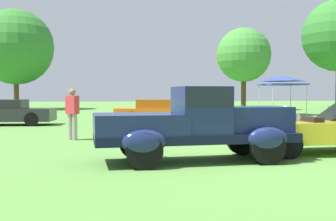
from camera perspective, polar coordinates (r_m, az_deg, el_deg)
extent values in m
plane|color=#568C3D|center=(9.52, 7.30, -6.96)|extent=(120.00, 120.00, 0.00)
cube|color=black|center=(9.29, 3.82, -3.70)|extent=(4.61, 1.72, 0.20)
cube|color=navy|center=(9.71, 11.54, -1.22)|extent=(1.74, 1.19, 0.60)
ellipsoid|color=silver|center=(10.09, 16.02, -1.24)|extent=(0.19, 0.53, 0.68)
cube|color=navy|center=(9.28, 4.56, 0.14)|extent=(1.16, 1.44, 1.04)
cube|color=black|center=(9.27, 4.57, 1.99)|extent=(1.07, 1.47, 0.40)
cube|color=navy|center=(8.99, -4.05, -1.98)|extent=(2.05, 1.53, 0.48)
ellipsoid|color=navy|center=(10.43, 10.30, -3.04)|extent=(0.94, 0.42, 0.52)
ellipsoid|color=navy|center=(9.12, 13.76, -3.88)|extent=(0.94, 0.42, 0.52)
ellipsoid|color=navy|center=(9.73, -4.64, -3.41)|extent=(0.94, 0.42, 0.52)
ellipsoid|color=navy|center=(8.31, -3.34, -4.43)|extent=(0.94, 0.42, 0.52)
sphere|color=silver|center=(10.50, 15.13, -0.65)|extent=(0.18, 0.18, 0.18)
sphere|color=silver|center=(9.72, 17.51, -0.93)|extent=(0.18, 0.18, 0.18)
cylinder|color=black|center=(10.45, 10.29, -4.02)|extent=(0.76, 0.24, 0.76)
cylinder|color=black|center=(9.15, 13.75, -5.00)|extent=(0.76, 0.24, 0.76)
cylinder|color=black|center=(9.75, -4.63, -4.46)|extent=(0.76, 0.24, 0.76)
cylinder|color=black|center=(8.34, -3.34, -5.66)|extent=(0.76, 0.24, 0.76)
cube|color=yellow|center=(11.33, 20.54, -2.67)|extent=(4.28, 1.88, 0.52)
cube|color=black|center=(11.44, 21.72, -0.53)|extent=(0.11, 1.25, 0.82)
cube|color=black|center=(11.11, 18.78, -1.50)|extent=(0.33, 1.21, 0.28)
cylinder|color=black|center=(11.44, 12.91, -3.73)|extent=(0.66, 0.20, 0.66)
cylinder|color=black|center=(10.05, 16.47, -4.64)|extent=(0.66, 0.20, 0.66)
cube|color=#28282D|center=(20.91, -21.27, -0.54)|extent=(4.26, 2.03, 0.60)
cube|color=black|center=(20.94, -21.73, 0.83)|extent=(1.94, 1.60, 0.44)
cylinder|color=black|center=(19.83, -18.53, -1.18)|extent=(0.64, 0.22, 0.64)
cube|color=orange|center=(20.11, -1.30, -0.48)|extent=(4.49, 1.93, 0.60)
cube|color=#BB5914|center=(20.08, -1.80, 0.94)|extent=(2.01, 1.55, 0.44)
cylinder|color=black|center=(19.49, 2.74, -1.11)|extent=(0.64, 0.22, 0.64)
cylinder|color=black|center=(19.30, -5.04, -1.15)|extent=(0.64, 0.22, 0.64)
cylinder|color=#9E998E|center=(13.85, -13.49, -2.23)|extent=(0.16, 0.16, 0.86)
cylinder|color=#9E998E|center=(13.71, -12.89, -2.27)|extent=(0.16, 0.16, 0.86)
cube|color=#D1333D|center=(13.74, -13.22, 0.79)|extent=(0.46, 0.44, 0.60)
sphere|color=#936B4C|center=(13.73, -13.24, 2.54)|extent=(0.22, 0.22, 0.22)
cylinder|color=#B7B7BC|center=(30.89, 16.76, 1.46)|extent=(0.05, 0.05, 2.05)
cylinder|color=#B7B7BC|center=(28.75, 18.80, 1.35)|extent=(0.05, 0.05, 2.05)
cylinder|color=#B7B7BC|center=(29.95, 12.62, 1.47)|extent=(0.05, 0.05, 2.05)
cylinder|color=#B7B7BC|center=(27.73, 14.41, 1.37)|extent=(0.05, 0.05, 2.05)
cube|color=#2D429E|center=(29.30, 15.67, 3.52)|extent=(2.66, 2.66, 0.10)
pyramid|color=#2D429E|center=(29.32, 15.68, 4.34)|extent=(2.60, 2.60, 0.38)
cylinder|color=brown|center=(39.37, -20.43, 2.88)|extent=(0.44, 0.44, 3.77)
sphere|color=#337A2D|center=(39.58, -20.51, 8.31)|extent=(6.77, 6.77, 6.77)
cylinder|color=#47331E|center=(36.65, 10.50, 2.85)|extent=(0.44, 0.44, 3.54)
sphere|color=#428938|center=(36.80, 10.54, 7.65)|extent=(4.77, 4.77, 4.77)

